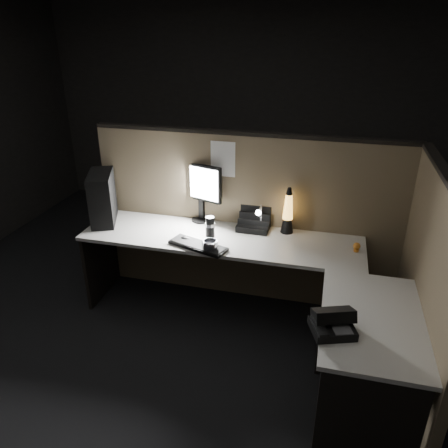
% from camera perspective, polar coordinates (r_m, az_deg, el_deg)
% --- Properties ---
extents(floor, '(6.00, 6.00, 0.00)m').
position_cam_1_polar(floor, '(3.48, -0.51, -17.25)').
color(floor, black).
rests_on(floor, ground).
extents(room_shell, '(6.00, 6.00, 6.00)m').
position_cam_1_polar(room_shell, '(2.67, -0.64, 9.40)').
color(room_shell, silver).
rests_on(room_shell, ground).
extents(partition_back, '(2.66, 0.06, 1.50)m').
position_cam_1_polar(partition_back, '(3.82, 2.99, 0.48)').
color(partition_back, brown).
rests_on(partition_back, ground).
extents(partition_right, '(0.06, 1.66, 1.50)m').
position_cam_1_polar(partition_right, '(3.11, 24.70, -8.33)').
color(partition_right, brown).
rests_on(partition_right, ground).
extents(desk, '(2.60, 1.60, 0.73)m').
position_cam_1_polar(desk, '(3.29, 3.63, -7.34)').
color(desk, '#B5B3AB').
rests_on(desk, ground).
extents(pc_tower, '(0.33, 0.46, 0.44)m').
position_cam_1_polar(pc_tower, '(3.91, -15.60, 3.33)').
color(pc_tower, black).
rests_on(pc_tower, desk).
extents(monitor, '(0.39, 0.18, 0.51)m').
position_cam_1_polar(monitor, '(3.76, -3.02, 4.84)').
color(monitor, black).
rests_on(monitor, desk).
extents(keyboard, '(0.50, 0.29, 0.02)m').
position_cam_1_polar(keyboard, '(3.42, -3.42, -2.84)').
color(keyboard, black).
rests_on(keyboard, desk).
extents(mouse, '(0.10, 0.08, 0.04)m').
position_cam_1_polar(mouse, '(3.51, -5.09, -1.95)').
color(mouse, black).
rests_on(mouse, desk).
extents(clip_lamp, '(0.05, 0.19, 0.24)m').
position_cam_1_polar(clip_lamp, '(3.59, 4.66, 0.80)').
color(clip_lamp, silver).
rests_on(clip_lamp, desk).
extents(organizer, '(0.27, 0.24, 0.20)m').
position_cam_1_polar(organizer, '(3.71, 3.95, 0.09)').
color(organizer, black).
rests_on(organizer, desk).
extents(lava_lamp, '(0.11, 0.11, 0.39)m').
position_cam_1_polar(lava_lamp, '(3.62, 8.33, 1.28)').
color(lava_lamp, black).
rests_on(lava_lamp, desk).
extents(travel_mug, '(0.08, 0.08, 0.17)m').
position_cam_1_polar(travel_mug, '(3.55, -1.84, -0.36)').
color(travel_mug, black).
rests_on(travel_mug, desk).
extents(steel_mug, '(0.12, 0.12, 0.10)m').
position_cam_1_polar(steel_mug, '(3.33, -1.82, -2.92)').
color(steel_mug, silver).
rests_on(steel_mug, desk).
extents(figurine, '(0.05, 0.05, 0.05)m').
position_cam_1_polar(figurine, '(3.48, 16.95, -2.76)').
color(figurine, orange).
rests_on(figurine, desk).
extents(pinned_paper, '(0.21, 0.00, 0.30)m').
position_cam_1_polar(pinned_paper, '(3.64, -0.15, 8.47)').
color(pinned_paper, white).
rests_on(pinned_paper, partition_back).
extents(desk_phone, '(0.29, 0.28, 0.14)m').
position_cam_1_polar(desk_phone, '(2.61, 13.93, -12.40)').
color(desk_phone, black).
rests_on(desk_phone, desk).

